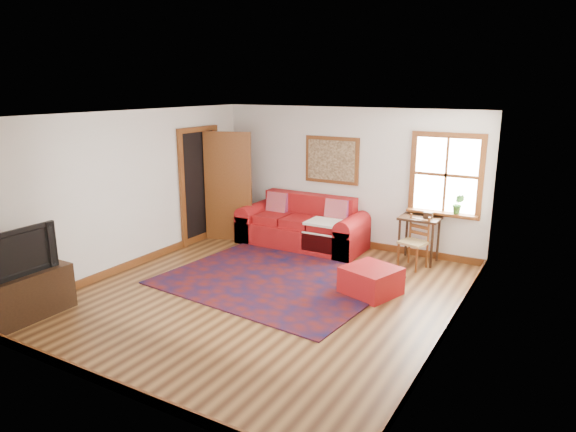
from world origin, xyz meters
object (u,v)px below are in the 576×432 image
Objects in this scene: ladder_back_chair at (415,240)px; media_cabinet at (26,295)px; red_leather_sofa at (303,229)px; side_table at (420,224)px; red_ottoman at (371,281)px.

ladder_back_chair is 5.68m from media_cabinet.
red_leather_sofa is 2.14m from side_table.
red_ottoman is 1.75m from side_table.
side_table is at bearing 3.98° from red_leather_sofa.
red_ottoman is 0.81× the size of ladder_back_chair.
red_leather_sofa is 2.14× the size of media_cabinet.
ladder_back_chair reaches higher than red_ottoman.
red_ottoman is at bearing -38.61° from red_leather_sofa.
red_ottoman is 4.55m from media_cabinet.
ladder_back_chair is at bearing -85.77° from side_table.
red_leather_sofa is 3.42× the size of red_ottoman.
red_ottoman is 0.88× the size of side_table.
ladder_back_chair is at bearing 49.19° from media_cabinet.
media_cabinet is at bearing -128.87° from side_table.
red_leather_sofa is 2.14m from ladder_back_chair.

